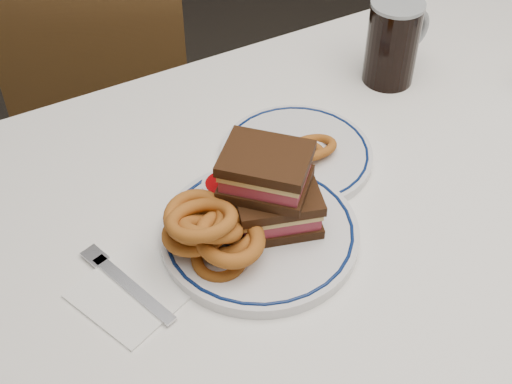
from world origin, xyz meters
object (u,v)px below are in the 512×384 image
reuben_sandwich (271,189)px  far_plate (296,154)px  main_plate (259,233)px  chair_far (105,98)px  beer_mug (394,41)px

reuben_sandwich → far_plate: (0.11, 0.11, -0.07)m
reuben_sandwich → far_plate: bearing=45.3°
main_plate → reuben_sandwich: reuben_sandwich is taller
chair_far → main_plate: chair_far is taller
reuben_sandwich → chair_far: bearing=90.8°
chair_far → main_plate: 0.85m
main_plate → beer_mug: 0.47m
beer_mug → far_plate: 0.29m
chair_far → beer_mug: 0.77m
reuben_sandwich → beer_mug: (0.38, 0.22, -0.00)m
main_plate → far_plate: 0.18m
far_plate → reuben_sandwich: bearing=-134.7°
reuben_sandwich → beer_mug: bearing=30.7°
beer_mug → main_plate: bearing=-149.8°
beer_mug → far_plate: size_ratio=0.64×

